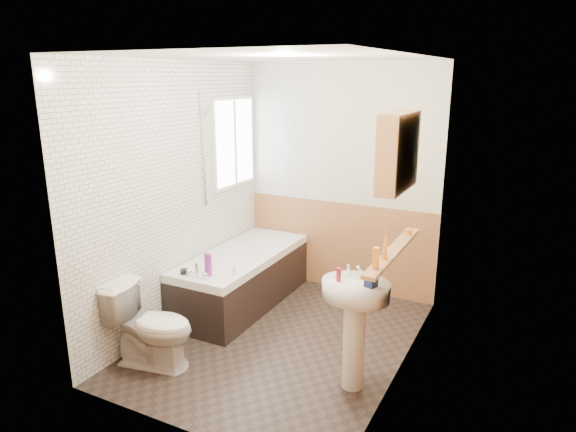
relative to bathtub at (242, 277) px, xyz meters
The scene contains 26 objects.
floor 0.94m from the bathtub, 35.09° to the right, with size 2.80×2.80×0.00m, color black.
ceiling 2.38m from the bathtub, 35.09° to the right, with size 2.80×2.80×0.00m, color white.
wall_back 1.50m from the bathtub, 50.87° to the left, with size 2.20×0.02×2.50m, color beige.
wall_front 2.27m from the bathtub, 69.21° to the right, with size 2.20×0.02×2.50m, color beige.
wall_left 1.15m from the bathtub, 126.54° to the right, with size 0.02×2.80×2.50m, color beige.
wall_right 2.13m from the bathtub, 15.57° to the right, with size 0.02×2.80×2.50m, color beige.
wainscot_right 1.90m from the bathtub, 15.75° to the right, with size 0.01×2.80×1.00m, color #B6794A.
wainscot_front 2.05m from the bathtub, 68.99° to the right, with size 2.20×0.01×1.00m, color #B6794A.
wainscot_back 1.16m from the bathtub, 50.17° to the left, with size 2.20×0.01×1.00m, color #B6794A.
tile_cladding_left 1.14m from the bathtub, 124.92° to the right, with size 0.01×2.80×2.50m, color white.
tile_return_back 1.69m from the bathtub, 89.67° to the left, with size 0.75×0.01×1.50m, color white.
window 1.46m from the bathtub, 127.27° to the left, with size 0.03×0.79×0.99m.
bathtub is the anchor object (origin of this frame).
shower_riser 1.49m from the bathtub, 154.38° to the right, with size 0.10×0.08×1.14m.
toilet 1.36m from the bathtub, 91.26° to the right, with size 0.40×0.72×0.70m, color white.
sink 1.84m from the bathtub, 29.80° to the right, with size 0.52×0.42×1.00m.
pine_shelf 2.03m from the bathtub, 19.78° to the right, with size 0.10×1.23×0.03m, color #B6794A.
medicine_cabinet 2.38m from the bathtub, 18.33° to the right, with size 0.16×0.63×0.57m.
foam_can 2.25m from the bathtub, 31.69° to the right, with size 0.05×0.05×0.15m, color orange.
green_bottle 2.18m from the bathtub, 26.42° to the right, with size 0.05×0.05×0.24m, color orange.
black_jar 1.96m from the bathtub, ahead, with size 0.06×0.06×0.04m, color orange.
soap_bottle 2.04m from the bathtub, 29.12° to the right, with size 0.08×0.17×0.08m, color navy.
clear_bottle 1.85m from the bathtub, 33.27° to the right, with size 0.04×0.04×0.10m, color maroon.
blue_gel 0.78m from the bathtub, 84.49° to the right, with size 0.06×0.04×0.21m, color purple.
cream_jar 0.81m from the bathtub, 102.72° to the right, with size 0.07×0.07×0.04m, color black.
orange_bottle 0.67m from the bathtub, 64.45° to the right, with size 0.03×0.03×0.08m, color silver.
Camera 1 is at (1.99, -3.76, 2.37)m, focal length 32.00 mm.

